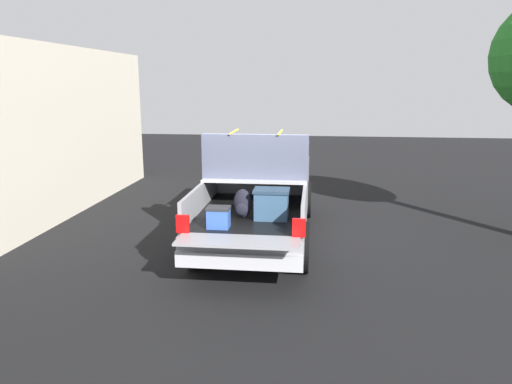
# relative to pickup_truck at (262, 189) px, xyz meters

# --- Properties ---
(ground_plane) EXTENTS (40.00, 40.00, 0.00)m
(ground_plane) POSITION_rel_pickup_truck_xyz_m (-0.36, 0.00, -0.96)
(ground_plane) COLOR black
(pickup_truck) EXTENTS (6.05, 2.06, 2.23)m
(pickup_truck) POSITION_rel_pickup_truck_xyz_m (0.00, 0.00, 0.00)
(pickup_truck) COLOR gray
(pickup_truck) RESTS_ON ground_plane
(building_facade) EXTENTS (8.86, 0.36, 3.97)m
(building_facade) POSITION_rel_pickup_truck_xyz_m (1.30, 4.79, 1.03)
(building_facade) COLOR beige
(building_facade) RESTS_ON ground_plane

